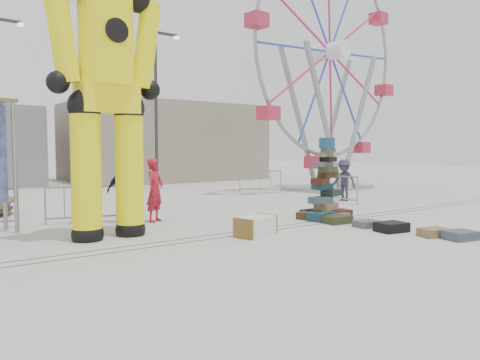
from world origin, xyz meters
TOP-DOWN VIEW (x-y plane):
  - ground at (0.00, 0.00)m, footprint 90.00×90.00m
  - track_line_near at (0.00, 0.60)m, footprint 40.00×0.04m
  - track_line_far at (0.00, 1.00)m, footprint 40.00×0.04m
  - building_right at (7.00, 20.00)m, footprint 12.00×8.00m
  - lamp_post_right at (3.09, 13.00)m, footprint 1.41×0.25m
  - suitcase_tower at (2.80, 1.27)m, footprint 1.74×1.54m
  - crash_test_dummy at (-3.65, 2.18)m, footprint 2.85×1.27m
  - ferris_wheel at (10.28, 8.04)m, footprint 10.67×3.02m
  - steamer_trunk at (-0.68, 0.29)m, footprint 1.13×0.82m
  - row_case_0 at (2.38, 0.36)m, footprint 0.78×0.57m
  - row_case_1 at (2.55, -0.54)m, footprint 0.70×0.60m
  - row_case_2 at (2.49, -1.35)m, footprint 0.85×0.71m
  - row_case_3 at (2.75, -2.37)m, footprint 0.77×0.63m
  - row_case_4 at (2.91, -2.95)m, footprint 0.81×0.68m
  - barricade_dummy_c at (-3.45, 4.72)m, footprint 1.95×0.63m
  - barricade_wheel_front at (6.27, 3.75)m, footprint 0.35×2.00m
  - barricade_wheel_back at (6.30, 8.73)m, footprint 1.32×1.63m
  - pedestrian_red at (-1.67, 3.76)m, footprint 0.81×0.75m
  - pedestrian_green at (-3.46, 4.61)m, footprint 0.90×0.95m
  - pedestrian_black at (-2.43, 4.16)m, footprint 1.07×1.03m
  - pedestrian_grey at (6.88, 4.05)m, footprint 0.76×1.16m

SIDE VIEW (x-z plane):
  - ground at x=0.00m, z-range 0.00..0.00m
  - track_line_near at x=0.00m, z-range 0.00..0.01m
  - track_line_far at x=0.00m, z-range 0.00..0.01m
  - row_case_1 at x=2.55m, z-range 0.00..0.18m
  - row_case_3 at x=2.75m, z-range 0.00..0.20m
  - row_case_4 at x=2.91m, z-range 0.00..0.21m
  - row_case_0 at x=2.38m, z-range 0.00..0.22m
  - row_case_2 at x=2.49m, z-range 0.00..0.25m
  - steamer_trunk at x=-0.68m, z-range 0.00..0.47m
  - barricade_dummy_c at x=-3.45m, z-range 0.00..1.10m
  - barricade_wheel_front at x=6.27m, z-range 0.00..1.10m
  - barricade_wheel_back at x=6.30m, z-range 0.00..1.10m
  - suitcase_tower at x=2.80m, z-range -0.54..1.92m
  - pedestrian_green at x=-3.46m, z-range 0.00..1.55m
  - pedestrian_grey at x=6.88m, z-range 0.00..1.69m
  - pedestrian_black at x=-2.43m, z-range 0.00..1.79m
  - pedestrian_red at x=-1.67m, z-range 0.00..1.86m
  - building_right at x=7.00m, z-range 0.00..5.00m
  - crash_test_dummy at x=-3.65m, z-range 0.20..7.43m
  - lamp_post_right at x=3.09m, z-range 0.48..8.48m
  - ferris_wheel at x=10.28m, z-range -0.09..12.32m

